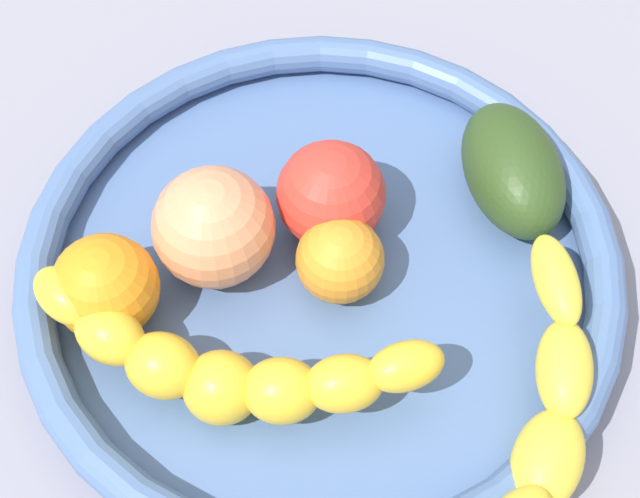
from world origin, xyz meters
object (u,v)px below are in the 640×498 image
at_px(tomato_red, 331,195).
at_px(peach_blush, 214,227).
at_px(banana_draped_left, 533,446).
at_px(orange_front, 338,264).
at_px(avocado_dark, 513,170).
at_px(orange_mid_left, 105,287).
at_px(banana_draped_right, 224,366).
at_px(fruit_bowl, 320,272).

height_order(tomato_red, peach_blush, peach_blush).
xyz_separation_m(banana_draped_left, orange_front, (-0.13, 0.06, -0.00)).
relative_size(tomato_red, avocado_dark, 0.68).
relative_size(banana_draped_left, orange_mid_left, 4.03).
distance_m(orange_mid_left, tomato_red, 0.14).
height_order(banana_draped_right, avocado_dark, avocado_dark).
distance_m(fruit_bowl, orange_front, 0.03).
xyz_separation_m(tomato_red, peach_blush, (-0.05, -0.05, 0.00)).
height_order(banana_draped_right, peach_blush, peach_blush).
relative_size(orange_front, orange_mid_left, 0.84).
xyz_separation_m(orange_mid_left, avocado_dark, (0.19, 0.17, -0.00)).
relative_size(banana_draped_left, orange_front, 4.77).
distance_m(tomato_red, peach_blush, 0.07).
bearing_deg(peach_blush, banana_draped_left, -14.59).
distance_m(banana_draped_left, peach_blush, 0.22).
height_order(tomato_red, avocado_dark, tomato_red).
bearing_deg(orange_front, avocado_dark, 54.02).
xyz_separation_m(peach_blush, avocado_dark, (0.15, 0.11, -0.01)).
height_order(banana_draped_left, avocado_dark, avocado_dark).
bearing_deg(banana_draped_left, fruit_bowl, 155.27).
relative_size(banana_draped_right, peach_blush, 3.29).
bearing_deg(avocado_dark, orange_front, -125.98).
xyz_separation_m(banana_draped_right, tomato_red, (0.01, 0.12, 0.00)).
distance_m(banana_draped_right, orange_front, 0.09).
bearing_deg(banana_draped_left, orange_mid_left, -179.40).
relative_size(banana_draped_right, avocado_dark, 2.44).
relative_size(orange_mid_left, avocado_dark, 0.63).
bearing_deg(fruit_bowl, tomato_red, 102.27).
bearing_deg(avocado_dark, tomato_red, -146.21).
height_order(banana_draped_right, tomato_red, tomato_red).
distance_m(banana_draped_right, peach_blush, 0.09).
height_order(banana_draped_left, orange_mid_left, orange_mid_left).
distance_m(banana_draped_left, banana_draped_right, 0.17).
distance_m(fruit_bowl, avocado_dark, 0.13).
relative_size(fruit_bowl, avocado_dark, 3.71).
relative_size(banana_draped_left, peach_blush, 3.43).
xyz_separation_m(orange_front, tomato_red, (-0.02, 0.04, 0.01)).
bearing_deg(orange_front, banana_draped_left, -25.70).
relative_size(banana_draped_right, tomato_red, 3.60).
height_order(banana_draped_left, orange_front, same).
bearing_deg(fruit_bowl, banana_draped_right, -102.26).
bearing_deg(orange_front, peach_blush, -171.90).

